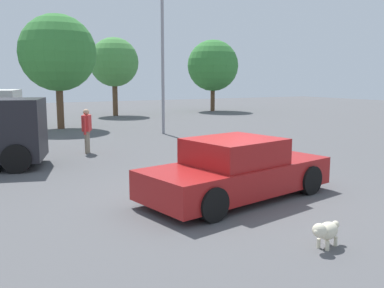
{
  "coord_description": "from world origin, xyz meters",
  "views": [
    {
      "loc": [
        -5.0,
        -7.37,
        2.52
      ],
      "look_at": [
        0.1,
        1.87,
        0.9
      ],
      "focal_mm": 39.5,
      "sensor_mm": 36.0,
      "label": 1
    }
  ],
  "objects_px": {
    "dog": "(326,231)",
    "light_post_near": "(162,23)",
    "pedestrian": "(87,127)",
    "sedan_foreground": "(236,171)"
  },
  "relations": [
    {
      "from": "light_post_near",
      "to": "dog",
      "type": "bearing_deg",
      "value": -104.98
    },
    {
      "from": "dog",
      "to": "light_post_near",
      "type": "xyz_separation_m",
      "value": [
        3.6,
        13.46,
        4.75
      ]
    },
    {
      "from": "pedestrian",
      "to": "light_post_near",
      "type": "bearing_deg",
      "value": -111.85
    },
    {
      "from": "sedan_foreground",
      "to": "dog",
      "type": "xyz_separation_m",
      "value": [
        -0.38,
        -2.9,
        -0.33
      ]
    },
    {
      "from": "pedestrian",
      "to": "dog",
      "type": "bearing_deg",
      "value": 125.68
    },
    {
      "from": "dog",
      "to": "pedestrian",
      "type": "height_order",
      "value": "pedestrian"
    },
    {
      "from": "dog",
      "to": "light_post_near",
      "type": "bearing_deg",
      "value": -120.55
    },
    {
      "from": "sedan_foreground",
      "to": "light_post_near",
      "type": "distance_m",
      "value": 11.9
    },
    {
      "from": "sedan_foreground",
      "to": "light_post_near",
      "type": "height_order",
      "value": "light_post_near"
    },
    {
      "from": "dog",
      "to": "light_post_near",
      "type": "height_order",
      "value": "light_post_near"
    }
  ]
}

